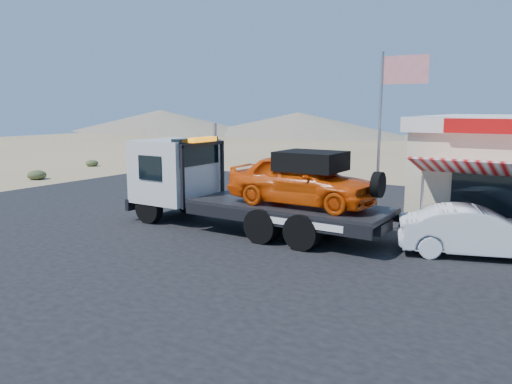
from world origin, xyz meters
The scene contains 7 objects.
ground centered at (0.00, 0.00, 0.00)m, with size 120.00×120.00×0.00m, color #8B734F.
asphalt_lot centered at (2.00, 3.00, 0.01)m, with size 32.00×24.00×0.02m, color black.
tow_truck centered at (0.77, 2.27, 1.70)m, with size 9.43×2.80×3.15m.
white_sedan centered at (8.09, 3.23, 0.73)m, with size 1.50×4.29×1.41m, color silver.
flagpole centered at (4.93, 4.50, 3.76)m, with size 1.55×0.10×6.00m.
desert_scrub centered at (-14.34, 9.60, 0.32)m, with size 26.77×32.45×0.79m.
distant_hills centered at (-9.77, 55.14, 1.89)m, with size 126.00×48.00×4.20m.
Camera 1 is at (10.25, -11.82, 4.23)m, focal length 35.00 mm.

